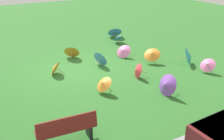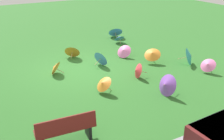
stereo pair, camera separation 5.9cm
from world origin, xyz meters
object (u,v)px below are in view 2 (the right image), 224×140
at_px(parasol_blue_0, 101,58).
at_px(parasol_orange_2, 152,54).
at_px(parasol_blue_2, 115,31).
at_px(park_bench, 66,129).
at_px(parasol_teal_0, 190,56).
at_px(parasol_orange_0, 103,83).
at_px(parasol_orange_3, 55,68).
at_px(parasol_pink_1, 124,51).
at_px(parasol_blue_1, 119,38).
at_px(parasol_purple_0, 166,85).
at_px(parasol_orange_4, 72,51).
at_px(parasol_pink_0, 208,65).
at_px(parasol_red_1, 137,71).

relative_size(parasol_blue_0, parasol_orange_2, 0.78).
bearing_deg(parasol_blue_2, park_bench, 53.47).
bearing_deg(parasol_teal_0, parasol_orange_0, 6.94).
xyz_separation_m(parasol_teal_0, parasol_blue_2, (0.77, -5.70, -0.02)).
bearing_deg(parasol_blue_2, parasol_orange_3, 36.50).
height_order(parasol_teal_0, parasol_pink_1, parasol_teal_0).
height_order(parasol_blue_1, parasol_purple_0, parasol_purple_0).
xyz_separation_m(parasol_blue_0, parasol_orange_0, (1.17, 2.46, 0.02)).
bearing_deg(parasol_orange_2, parasol_blue_0, -22.12).
relative_size(parasol_blue_2, parasol_orange_3, 1.43).
xyz_separation_m(parasol_blue_1, parasol_orange_3, (4.69, 2.60, -0.01)).
distance_m(parasol_blue_0, parasol_orange_2, 2.40).
distance_m(parasol_blue_0, parasol_blue_2, 4.80).
height_order(parasol_orange_3, parasol_orange_4, parasol_orange_4).
bearing_deg(parasol_orange_3, parasol_orange_0, 112.43).
bearing_deg(parasol_pink_0, parasol_orange_3, -27.36).
distance_m(parasol_red_1, parasol_blue_2, 6.18).
relative_size(parasol_pink_0, parasol_orange_4, 0.86).
height_order(parasol_orange_0, parasol_pink_1, parasol_pink_1).
xyz_separation_m(parasol_orange_0, parasol_orange_4, (-0.36, -4.07, -0.03)).
bearing_deg(parasol_blue_0, parasol_orange_0, 64.62).
distance_m(parasol_red_1, parasol_orange_4, 3.84).
height_order(parasol_red_1, parasol_pink_1, parasol_pink_1).
distance_m(parasol_purple_0, parasol_orange_3, 4.78).
bearing_deg(parasol_teal_0, parasol_pink_1, -46.24).
bearing_deg(parasol_purple_0, parasol_orange_0, -33.31).
distance_m(parasol_blue_2, parasol_orange_4, 4.32).
relative_size(park_bench, parasol_pink_0, 2.08).
distance_m(parasol_teal_0, parasol_orange_0, 4.87).
height_order(parasol_teal_0, parasol_blue_0, parasol_teal_0).
height_order(parasol_blue_1, parasol_orange_4, parasol_orange_4).
relative_size(park_bench, parasol_pink_1, 1.76).
height_order(parasol_orange_2, parasol_orange_4, parasol_orange_2).
bearing_deg(parasol_teal_0, parasol_orange_4, -37.89).
bearing_deg(parasol_pink_1, parasol_blue_0, 16.45).
relative_size(parasol_orange_3, parasol_orange_4, 0.80).
height_order(parasol_blue_0, parasol_orange_2, parasol_orange_2).
bearing_deg(parasol_blue_0, parasol_purple_0, 101.17).
bearing_deg(parasol_red_1, parasol_orange_3, -34.69).
bearing_deg(park_bench, parasol_orange_4, -112.28).
xyz_separation_m(parasol_pink_0, parasol_orange_0, (4.82, -0.51, 0.01)).
xyz_separation_m(parasol_pink_1, parasol_orange_4, (2.27, -1.18, 0.01)).
bearing_deg(parasol_orange_2, parasol_pink_1, -60.01).
xyz_separation_m(parasol_teal_0, parasol_red_1, (2.99, 0.06, -0.08)).
relative_size(parasol_pink_0, parasol_purple_0, 0.95).
xyz_separation_m(parasol_teal_0, parasol_orange_2, (1.44, -0.97, 0.07)).
distance_m(park_bench, parasol_pink_0, 7.18).
distance_m(parasol_pink_1, parasol_orange_2, 1.54).
distance_m(park_bench, parasol_orange_4, 6.70).
bearing_deg(park_bench, parasol_blue_1, -128.80).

